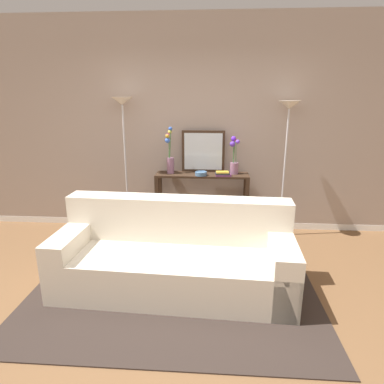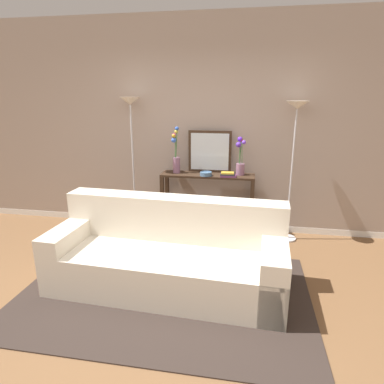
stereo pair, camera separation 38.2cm
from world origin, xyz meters
name	(u,v)px [view 2 (the right image)]	position (x,y,z in m)	size (l,w,h in m)	color
ground_plane	(160,319)	(0.00, 0.00, -0.01)	(16.00, 16.00, 0.02)	brown
back_wall	(199,127)	(0.00, 2.24, 1.46)	(12.00, 0.15, 2.92)	white
area_rug	(164,293)	(-0.05, 0.37, 0.01)	(2.82, 1.88, 0.01)	#332823
couch	(168,257)	(-0.05, 0.54, 0.32)	(2.35, 0.98, 0.88)	beige
console_table	(207,194)	(0.16, 1.95, 0.58)	(1.26, 0.32, 0.86)	#382619
floor_lamp_left	(131,128)	(-0.88, 1.93, 1.47)	(0.28, 0.28, 1.87)	silver
floor_lamp_right	(295,133)	(1.25, 1.93, 1.43)	(0.28, 0.28, 1.82)	silver
wall_mirror	(210,152)	(0.17, 2.08, 1.14)	(0.59, 0.02, 0.57)	#382619
vase_tall_flowers	(176,156)	(-0.28, 1.97, 1.09)	(0.12, 0.11, 0.63)	gray
vase_short_flowers	(240,160)	(0.59, 1.99, 1.06)	(0.13, 0.12, 0.51)	gray
fruit_bowl	(206,174)	(0.15, 1.86, 0.89)	(0.16, 0.16, 0.05)	#4C7093
book_stack	(228,175)	(0.44, 1.86, 0.88)	(0.21, 0.15, 0.06)	#6B3360
book_row_under_console	(182,227)	(-0.20, 1.95, 0.06)	(0.31, 0.17, 0.13)	#2D2D33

